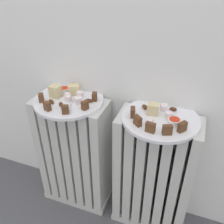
{
  "coord_description": "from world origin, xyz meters",
  "views": [
    {
      "loc": [
        0.27,
        -0.46,
        1.07
      ],
      "look_at": [
        0.0,
        0.28,
        0.56
      ],
      "focal_mm": 39.5,
      "sensor_mm": 36.0,
      "label": 1
    }
  ],
  "objects_px": {
    "radiator_left": "(75,155)",
    "plate_right": "(160,118)",
    "jam_bowl_right": "(174,121)",
    "jam_bowl_left": "(64,90)",
    "radiator_right": "(153,176)",
    "plate_left": "(69,100)",
    "fork": "(71,106)"
  },
  "relations": [
    {
      "from": "radiator_left",
      "to": "plate_right",
      "type": "distance_m",
      "value": 0.47
    },
    {
      "from": "radiator_left",
      "to": "jam_bowl_right",
      "type": "height_order",
      "value": "jam_bowl_right"
    },
    {
      "from": "jam_bowl_left",
      "to": "radiator_right",
      "type": "bearing_deg",
      "value": -5.55
    },
    {
      "from": "plate_left",
      "to": "plate_right",
      "type": "bearing_deg",
      "value": 0.0
    },
    {
      "from": "fork",
      "to": "radiator_right",
      "type": "bearing_deg",
      "value": 7.45
    },
    {
      "from": "radiator_left",
      "to": "plate_left",
      "type": "bearing_deg",
      "value": 180.0
    },
    {
      "from": "jam_bowl_left",
      "to": "plate_right",
      "type": "bearing_deg",
      "value": -5.55
    },
    {
      "from": "radiator_right",
      "to": "jam_bowl_right",
      "type": "distance_m",
      "value": 0.32
    },
    {
      "from": "fork",
      "to": "plate_left",
      "type": "bearing_deg",
      "value": 126.17
    },
    {
      "from": "plate_left",
      "to": "plate_right",
      "type": "distance_m",
      "value": 0.37
    },
    {
      "from": "jam_bowl_right",
      "to": "jam_bowl_left",
      "type": "bearing_deg",
      "value": 171.71
    },
    {
      "from": "plate_left",
      "to": "plate_right",
      "type": "height_order",
      "value": "same"
    },
    {
      "from": "radiator_right",
      "to": "plate_right",
      "type": "relative_size",
      "value": 2.03
    },
    {
      "from": "radiator_right",
      "to": "jam_bowl_left",
      "type": "bearing_deg",
      "value": 174.45
    },
    {
      "from": "radiator_right",
      "to": "plate_left",
      "type": "height_order",
      "value": "plate_left"
    },
    {
      "from": "radiator_left",
      "to": "radiator_right",
      "type": "bearing_deg",
      "value": 0.0
    },
    {
      "from": "plate_left",
      "to": "plate_right",
      "type": "relative_size",
      "value": 1.0
    },
    {
      "from": "radiator_left",
      "to": "radiator_right",
      "type": "height_order",
      "value": "same"
    },
    {
      "from": "radiator_right",
      "to": "plate_right",
      "type": "bearing_deg",
      "value": 180.0
    },
    {
      "from": "radiator_left",
      "to": "jam_bowl_left",
      "type": "relative_size",
      "value": 13.46
    },
    {
      "from": "plate_left",
      "to": "jam_bowl_right",
      "type": "xyz_separation_m",
      "value": [
        0.42,
        -0.03,
        0.02
      ]
    },
    {
      "from": "radiator_left",
      "to": "jam_bowl_left",
      "type": "xyz_separation_m",
      "value": [
        -0.04,
        0.04,
        0.31
      ]
    },
    {
      "from": "jam_bowl_left",
      "to": "jam_bowl_right",
      "type": "relative_size",
      "value": 0.95
    },
    {
      "from": "jam_bowl_left",
      "to": "fork",
      "type": "bearing_deg",
      "value": -48.9
    },
    {
      "from": "radiator_left",
      "to": "jam_bowl_right",
      "type": "relative_size",
      "value": 12.73
    },
    {
      "from": "radiator_right",
      "to": "plate_right",
      "type": "xyz_separation_m",
      "value": [
        -0.0,
        0.0,
        0.29
      ]
    },
    {
      "from": "plate_right",
      "to": "fork",
      "type": "relative_size",
      "value": 2.75
    },
    {
      "from": "plate_left",
      "to": "fork",
      "type": "height_order",
      "value": "fork"
    },
    {
      "from": "plate_right",
      "to": "plate_left",
      "type": "bearing_deg",
      "value": 180.0
    },
    {
      "from": "radiator_right",
      "to": "jam_bowl_left",
      "type": "distance_m",
      "value": 0.52
    },
    {
      "from": "jam_bowl_left",
      "to": "fork",
      "type": "relative_size",
      "value": 0.42
    },
    {
      "from": "radiator_right",
      "to": "radiator_left",
      "type": "bearing_deg",
      "value": 180.0
    }
  ]
}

